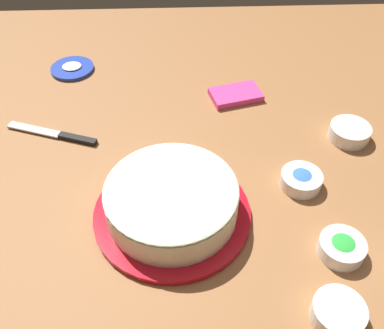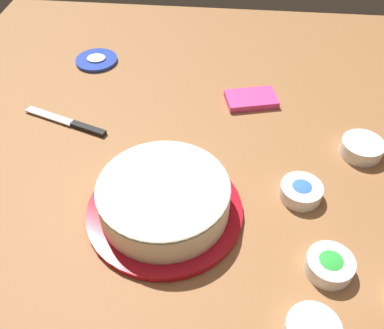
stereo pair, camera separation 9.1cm
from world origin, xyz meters
TOP-DOWN VIEW (x-y plane):
  - ground_plane at (0.00, 0.00)m, footprint 1.54×1.54m
  - frosted_cake at (-0.07, -0.17)m, footprint 0.31×0.31m
  - frosting_tub_lid at (-0.35, 0.38)m, footprint 0.12×0.12m
  - spreading_knife at (-0.34, 0.08)m, footprint 0.23×0.10m
  - sprinkle_bowl_orange at (0.36, 0.05)m, footprint 0.10×0.10m
  - sprinkle_bowl_green at (0.24, -0.27)m, footprint 0.09×0.09m
  - sprinkle_bowl_blue at (0.21, -0.10)m, footprint 0.09×0.09m
  - sprinkle_bowl_rainbow at (0.20, -0.39)m, footprint 0.09×0.09m
  - candy_box_lower at (0.10, 0.22)m, footprint 0.15×0.11m

SIDE VIEW (x-z plane):
  - ground_plane at x=0.00m, z-range 0.00..0.00m
  - spreading_knife at x=-0.34m, z-range 0.00..0.01m
  - frosting_tub_lid at x=-0.35m, z-range 0.00..0.01m
  - candy_box_lower at x=0.10m, z-range 0.00..0.02m
  - sprinkle_bowl_blue at x=0.21m, z-range 0.00..0.03m
  - sprinkle_bowl_green at x=0.24m, z-range 0.00..0.04m
  - sprinkle_bowl_rainbow at x=0.20m, z-range 0.00..0.03m
  - sprinkle_bowl_orange at x=0.36m, z-range 0.00..0.04m
  - frosted_cake at x=-0.07m, z-range 0.00..0.09m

